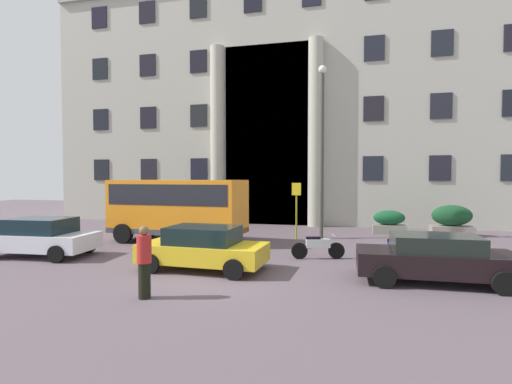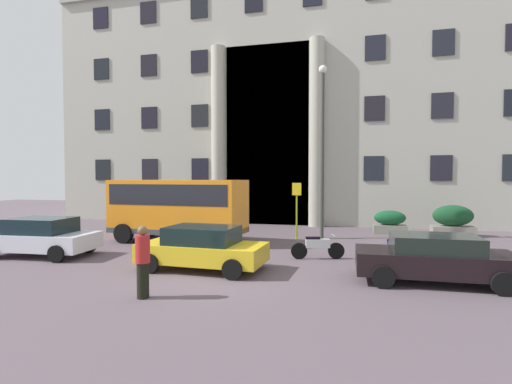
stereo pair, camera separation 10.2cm
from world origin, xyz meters
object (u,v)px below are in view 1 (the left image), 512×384
at_px(bus_stop_sign, 296,205).
at_px(hedge_planter_west, 452,221).
at_px(parked_sedan_far, 203,248).
at_px(motorcycle_near_kerb, 180,240).
at_px(hedge_planter_entrance_left, 389,222).
at_px(lamppost_plaza_centre, 322,139).
at_px(pedestrian_woman_with_bag, 144,262).
at_px(orange_minibus, 178,205).
at_px(scooter_by_planter, 399,250).
at_px(hedge_planter_east, 163,214).
at_px(motorcycle_far_end, 317,247).
at_px(parked_hatchback_near, 435,258).
at_px(parked_sedan_second, 41,237).

height_order(bus_stop_sign, hedge_planter_west, bus_stop_sign).
xyz_separation_m(parked_sedan_far, motorcycle_near_kerb, (-2.09, 2.75, -0.27)).
xyz_separation_m(hedge_planter_entrance_left, lamppost_plaza_centre, (-3.42, -2.49, 4.27)).
height_order(hedge_planter_entrance_left, pedestrian_woman_with_bag, pedestrian_woman_with_bag).
bearing_deg(hedge_planter_west, motorcycle_near_kerb, -149.02).
height_order(orange_minibus, lamppost_plaza_centre, lamppost_plaza_centre).
distance_m(bus_stop_sign, hedge_planter_entrance_left, 5.61).
xyz_separation_m(hedge_planter_west, parked_sedan_far, (-9.78, -9.88, -0.05)).
bearing_deg(motorcycle_near_kerb, bus_stop_sign, 30.07).
relative_size(bus_stop_sign, parked_sedan_far, 0.66).
bearing_deg(scooter_by_planter, hedge_planter_east, 167.10).
distance_m(orange_minibus, motorcycle_far_end, 7.15).
relative_size(orange_minibus, hedge_planter_west, 3.11).
distance_m(hedge_planter_entrance_left, pedestrian_woman_with_bag, 14.89).
relative_size(hedge_planter_west, motorcycle_far_end, 1.05).
height_order(orange_minibus, pedestrian_woman_with_bag, orange_minibus).
bearing_deg(bus_stop_sign, hedge_planter_entrance_left, 33.30).
relative_size(hedge_planter_entrance_left, parked_hatchback_near, 0.39).
bearing_deg(lamppost_plaza_centre, parked_sedan_second, -145.63).
bearing_deg(motorcycle_near_kerb, pedestrian_woman_with_bag, -88.04).
height_order(motorcycle_far_end, lamppost_plaza_centre, lamppost_plaza_centre).
xyz_separation_m(hedge_planter_east, scooter_by_planter, (12.68, -7.02, -0.34)).
bearing_deg(parked_hatchback_near, pedestrian_woman_with_bag, -157.02).
relative_size(orange_minibus, bus_stop_sign, 2.31).
xyz_separation_m(motorcycle_far_end, scooter_by_planter, (2.88, 0.02, -0.00)).
relative_size(bus_stop_sign, hedge_planter_entrance_left, 1.62).
distance_m(orange_minibus, parked_hatchback_near, 11.30).
relative_size(scooter_by_planter, lamppost_plaza_centre, 0.23).
distance_m(parked_sedan_second, lamppost_plaza_centre, 12.92).
relative_size(hedge_planter_east, parked_sedan_far, 0.45).
height_order(hedge_planter_entrance_left, scooter_by_planter, hedge_planter_entrance_left).
xyz_separation_m(parked_sedan_far, lamppost_plaza_centre, (3.30, 7.47, 4.15)).
relative_size(bus_stop_sign, parked_sedan_second, 0.67).
bearing_deg(motorcycle_near_kerb, parked_hatchback_near, -31.12).
bearing_deg(lamppost_plaza_centre, hedge_planter_entrance_left, 36.07).
distance_m(bus_stop_sign, motorcycle_near_kerb, 6.07).
relative_size(parked_hatchback_near, motorcycle_near_kerb, 2.29).
bearing_deg(hedge_planter_east, lamppost_plaza_centre, -12.40).
bearing_deg(hedge_planter_entrance_left, motorcycle_far_end, -113.65).
bearing_deg(hedge_planter_east, parked_hatchback_near, -35.48).
height_order(orange_minibus, motorcycle_far_end, orange_minibus).
bearing_deg(lamppost_plaza_centre, pedestrian_woman_with_bag, -108.81).
bearing_deg(hedge_planter_entrance_left, parked_sedan_second, -145.20).
distance_m(hedge_planter_east, parked_sedan_second, 9.04).
xyz_separation_m(hedge_planter_west, parked_hatchback_near, (-2.77, -9.80, -0.06)).
xyz_separation_m(orange_minibus, hedge_planter_entrance_left, (9.88, 5.07, -1.11)).
bearing_deg(motorcycle_far_end, hedge_planter_east, 129.00).
distance_m(scooter_by_planter, lamppost_plaza_centre, 7.27).
height_order(hedge_planter_entrance_left, parked_sedan_second, parked_sedan_second).
relative_size(hedge_planter_east, scooter_by_planter, 0.98).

